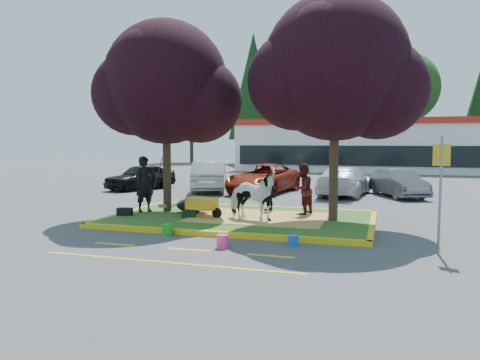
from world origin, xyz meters
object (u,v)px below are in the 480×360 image
(car_silver, at_px, (209,176))
(sign_post, at_px, (441,181))
(calf, at_px, (191,205))
(wheelbarrow, at_px, (202,204))
(bucket_green, at_px, (168,230))
(bucket_pink, at_px, (223,241))
(cow, at_px, (251,197))
(handler, at_px, (145,184))
(car_black, at_px, (141,177))
(bucket_blue, at_px, (293,241))

(car_silver, bearing_deg, sign_post, 113.49)
(calf, relative_size, sign_post, 0.40)
(wheelbarrow, bearing_deg, bucket_green, -79.88)
(sign_post, relative_size, bucket_pink, 8.38)
(cow, xyz_separation_m, sign_post, (5.06, -2.17, 0.78))
(bucket_pink, bearing_deg, sign_post, 10.26)
(sign_post, bearing_deg, car_silver, 153.79)
(handler, height_order, sign_post, sign_post)
(handler, distance_m, bucket_green, 3.69)
(handler, xyz_separation_m, car_black, (-4.58, 7.85, -0.43))
(wheelbarrow, xyz_separation_m, bucket_blue, (3.42, -2.54, -0.45))
(calf, bearing_deg, cow, 0.31)
(sign_post, distance_m, bucket_pink, 5.20)
(calf, distance_m, sign_post, 8.23)
(bucket_pink, height_order, car_black, car_black)
(bucket_blue, xyz_separation_m, car_black, (-10.32, 10.92, 0.54))
(wheelbarrow, xyz_separation_m, car_silver, (-3.09, 8.69, 0.17))
(handler, relative_size, wheelbarrow, 1.14)
(bucket_pink, bearing_deg, car_black, 126.93)
(bucket_blue, height_order, car_silver, car_silver)
(wheelbarrow, height_order, bucket_pink, wheelbarrow)
(sign_post, xyz_separation_m, car_black, (-13.62, 10.72, -1.00))
(handler, xyz_separation_m, bucket_blue, (5.74, -3.07, -0.97))
(calf, distance_m, car_silver, 8.18)
(cow, height_order, wheelbarrow, cow)
(sign_post, bearing_deg, cow, 178.87)
(car_silver, bearing_deg, car_black, -13.46)
(car_black, xyz_separation_m, car_silver, (3.80, 0.31, 0.08))
(wheelbarrow, height_order, car_black, car_black)
(wheelbarrow, xyz_separation_m, bucket_green, (-0.10, -2.26, -0.43))
(bucket_pink, xyz_separation_m, car_silver, (-4.92, 11.92, 0.60))
(bucket_pink, bearing_deg, cow, 92.95)
(cow, relative_size, sign_post, 0.65)
(bucket_green, bearing_deg, cow, 49.86)
(cow, bearing_deg, car_silver, 44.27)
(bucket_blue, distance_m, car_black, 15.03)
(bucket_pink, bearing_deg, car_silver, 112.44)
(sign_post, height_order, bucket_pink, sign_post)
(bucket_green, bearing_deg, bucket_pink, -26.50)
(sign_post, relative_size, bucket_green, 8.61)
(bucket_green, bearing_deg, car_silver, 105.29)
(handler, bearing_deg, cow, -69.59)
(calf, bearing_deg, wheelbarrow, -25.95)
(bucket_pink, relative_size, car_black, 0.08)
(bucket_pink, bearing_deg, wheelbarrow, 119.59)
(car_silver, bearing_deg, cow, 100.09)
(calf, height_order, bucket_green, calf)
(sign_post, xyz_separation_m, car_silver, (-9.82, 11.03, -0.92))
(bucket_blue, bearing_deg, car_silver, 120.12)
(cow, bearing_deg, bucket_green, 155.86)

